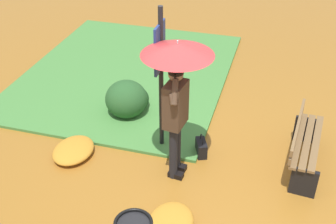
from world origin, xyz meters
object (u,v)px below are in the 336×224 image
object	(u,v)px
handbag	(201,148)
info_sign_post	(160,64)
park_bench	(304,144)
person_with_umbrella	(177,77)

from	to	relation	value
handbag	info_sign_post	bearing A→B (deg)	86.05
info_sign_post	park_bench	distance (m)	2.38
info_sign_post	park_bench	xyz separation A→B (m)	(0.11, -2.14, -1.04)
info_sign_post	handbag	world-z (taller)	info_sign_post
handbag	park_bench	xyz separation A→B (m)	(0.15, -1.48, 0.28)
info_sign_post	person_with_umbrella	bearing A→B (deg)	-142.93
person_with_umbrella	park_bench	distance (m)	2.19
person_with_umbrella	info_sign_post	distance (m)	0.62
info_sign_post	handbag	size ratio (longest dim) A/B	6.22
person_with_umbrella	info_sign_post	size ratio (longest dim) A/B	0.89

